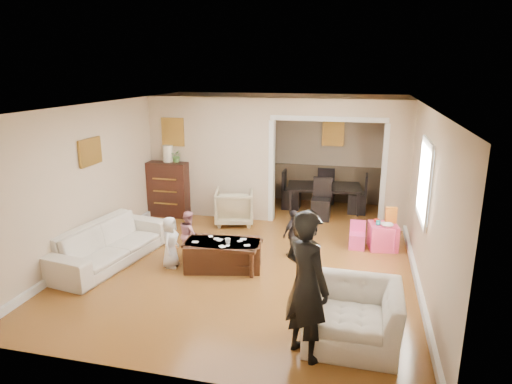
% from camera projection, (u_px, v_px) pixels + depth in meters
% --- Properties ---
extents(floor, '(7.00, 7.00, 0.00)m').
position_uv_depth(floor, '(253.00, 251.00, 8.04)').
color(floor, '#9A5C27').
rests_on(floor, ground).
extents(partition_left, '(2.75, 0.18, 2.60)m').
position_uv_depth(partition_left, '(211.00, 158.00, 9.69)').
color(partition_left, '#C2AD8E').
rests_on(partition_left, ground).
extents(partition_right, '(0.55, 0.18, 2.60)m').
position_uv_depth(partition_right, '(397.00, 167.00, 8.83)').
color(partition_right, '#C2AD8E').
rests_on(partition_right, ground).
extents(partition_header, '(2.22, 0.18, 0.35)m').
position_uv_depth(partition_header, '(329.00, 107.00, 8.84)').
color(partition_header, '#C2AD8E').
rests_on(partition_header, partition_right).
extents(window_pane, '(0.03, 0.95, 1.10)m').
position_uv_depth(window_pane, '(425.00, 181.00, 6.64)').
color(window_pane, white).
rests_on(window_pane, ground).
extents(framed_art_partition, '(0.45, 0.03, 0.55)m').
position_uv_depth(framed_art_partition, '(173.00, 132.00, 9.64)').
color(framed_art_partition, brown).
rests_on(framed_art_partition, partition_left).
extents(framed_art_sofa_wall, '(0.03, 0.55, 0.40)m').
position_uv_depth(framed_art_sofa_wall, '(90.00, 152.00, 7.61)').
color(framed_art_sofa_wall, brown).
extents(framed_art_alcove, '(0.45, 0.03, 0.55)m').
position_uv_depth(framed_art_alcove, '(333.00, 133.00, 10.57)').
color(framed_art_alcove, brown).
extents(sofa, '(1.23, 2.36, 0.66)m').
position_uv_depth(sofa, '(109.00, 243.00, 7.52)').
color(sofa, silver).
rests_on(sofa, ground).
extents(armchair_back, '(0.94, 0.96, 0.73)m').
position_uv_depth(armchair_back, '(234.00, 207.00, 9.41)').
color(armchair_back, tan).
rests_on(armchair_back, ground).
extents(armchair_front, '(1.14, 1.00, 0.73)m').
position_uv_depth(armchair_front, '(352.00, 315.00, 5.27)').
color(armchair_front, silver).
rests_on(armchair_front, ground).
extents(dresser, '(0.88, 0.49, 1.21)m').
position_uv_depth(dresser, '(170.00, 188.00, 9.91)').
color(dresser, '#33150F').
rests_on(dresser, ground).
extents(table_lamp, '(0.22, 0.22, 0.36)m').
position_uv_depth(table_lamp, '(168.00, 154.00, 9.70)').
color(table_lamp, '#F9EFCB').
rests_on(table_lamp, dresser).
extents(potted_plant, '(0.25, 0.22, 0.28)m').
position_uv_depth(potted_plant, '(177.00, 156.00, 9.67)').
color(potted_plant, '#528038').
rests_on(potted_plant, dresser).
extents(coffee_table, '(1.31, 0.85, 0.45)m').
position_uv_depth(coffee_table, '(223.00, 255.00, 7.32)').
color(coffee_table, '#3B1B12').
rests_on(coffee_table, ground).
extents(coffee_cup, '(0.11, 0.11, 0.09)m').
position_uv_depth(coffee_cup, '(228.00, 241.00, 7.18)').
color(coffee_cup, silver).
rests_on(coffee_cup, coffee_table).
extents(play_table, '(0.56, 0.56, 0.46)m').
position_uv_depth(play_table, '(383.00, 236.00, 8.11)').
color(play_table, '#FF437A').
rests_on(play_table, ground).
extents(cereal_box, '(0.21, 0.10, 0.30)m').
position_uv_depth(cereal_box, '(391.00, 215.00, 8.08)').
color(cereal_box, gold).
rests_on(cereal_box, play_table).
extents(cyan_cup, '(0.08, 0.08, 0.08)m').
position_uv_depth(cyan_cup, '(378.00, 223.00, 8.01)').
color(cyan_cup, '#22ABAD').
rests_on(cyan_cup, play_table).
extents(toy_block, '(0.10, 0.09, 0.05)m').
position_uv_depth(toy_block, '(377.00, 220.00, 8.18)').
color(toy_block, red).
rests_on(toy_block, play_table).
extents(play_bowl, '(0.25, 0.25, 0.05)m').
position_uv_depth(play_bowl, '(387.00, 225.00, 7.92)').
color(play_bowl, white).
rests_on(play_bowl, play_table).
extents(dining_table, '(1.75, 1.11, 0.58)m').
position_uv_depth(dining_table, '(324.00, 198.00, 10.28)').
color(dining_table, black).
rests_on(dining_table, ground).
extents(adult_person, '(0.75, 0.73, 1.74)m').
position_uv_depth(adult_person, '(306.00, 285.00, 4.91)').
color(adult_person, black).
rests_on(adult_person, ground).
extents(child_kneel_a, '(0.29, 0.43, 0.86)m').
position_uv_depth(child_kneel_a, '(170.00, 242.00, 7.31)').
color(child_kneel_a, white).
rests_on(child_kneel_a, ground).
extents(child_kneel_b, '(0.48, 0.51, 0.83)m').
position_uv_depth(child_kneel_b, '(189.00, 234.00, 7.70)').
color(child_kneel_b, '#CB7F86').
rests_on(child_kneel_b, ground).
extents(child_toddler, '(0.46, 0.52, 0.84)m').
position_uv_depth(child_toddler, '(294.00, 233.00, 7.73)').
color(child_toddler, black).
rests_on(child_toddler, ground).
extents(craft_papers, '(0.97, 0.51, 0.00)m').
position_uv_depth(craft_papers, '(224.00, 242.00, 7.26)').
color(craft_papers, white).
rests_on(craft_papers, coffee_table).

